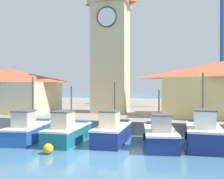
{
  "coord_description": "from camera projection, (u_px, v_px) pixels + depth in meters",
  "views": [
    {
      "loc": [
        3.66,
        -13.51,
        3.76
      ],
      "look_at": [
        -1.28,
        8.54,
        3.5
      ],
      "focal_mm": 42.0,
      "sensor_mm": 36.0,
      "label": 1
    }
  ],
  "objects": [
    {
      "name": "quay_wharf",
      "position": [
        146.0,
        108.0,
        39.91
      ],
      "size": [
        120.0,
        40.0,
        1.03
      ],
      "primitive_type": "cube",
      "color": "gray",
      "rests_on": "ground"
    },
    {
      "name": "fishing_boat_center",
      "position": [
        204.0,
        134.0,
        16.28
      ],
      "size": [
        2.24,
        4.91,
        4.66
      ],
      "color": "navy",
      "rests_on": "ground"
    },
    {
      "name": "fishing_boat_left_inner",
      "position": [
        112.0,
        131.0,
        17.51
      ],
      "size": [
        1.95,
        4.89,
        4.08
      ],
      "color": "navy",
      "rests_on": "ground"
    },
    {
      "name": "fishing_boat_left_outer",
      "position": [
        68.0,
        131.0,
        17.61
      ],
      "size": [
        1.97,
        4.79,
        3.77
      ],
      "color": "#196B7F",
      "rests_on": "ground"
    },
    {
      "name": "fishing_boat_mid_left",
      "position": [
        160.0,
        135.0,
        16.57
      ],
      "size": [
        2.49,
        5.37,
        3.51
      ],
      "color": "navy",
      "rests_on": "ground"
    },
    {
      "name": "clock_tower",
      "position": [
        111.0,
        41.0,
        27.84
      ],
      "size": [
        4.03,
        4.03,
        16.04
      ],
      "color": "beige",
      "rests_on": "quay_wharf"
    },
    {
      "name": "ground_plane",
      "position": [
        101.0,
        157.0,
        14.03
      ],
      "size": [
        300.0,
        300.0,
        0.0
      ],
      "primitive_type": "plane",
      "color": "teal"
    },
    {
      "name": "mooring_buoy",
      "position": [
        48.0,
        149.0,
        14.58
      ],
      "size": [
        0.59,
        0.59,
        0.59
      ],
      "primitive_type": "sphere",
      "color": "gold",
      "rests_on": "ground"
    },
    {
      "name": "port_crane_far",
      "position": [
        223.0,
        44.0,
        33.56
      ],
      "size": [
        4.41,
        9.96,
        21.36
      ],
      "color": "navy",
      "rests_on": "quay_wharf"
    },
    {
      "name": "fishing_boat_far_left",
      "position": [
        29.0,
        130.0,
        18.32
      ],
      "size": [
        2.48,
        5.26,
        4.44
      ],
      "color": "#2356A8",
      "rests_on": "ground"
    },
    {
      "name": "port_crane_near",
      "position": [
        99.0,
        59.0,
        42.0
      ],
      "size": [
        3.65,
        7.17,
        18.63
      ],
      "color": "navy",
      "rests_on": "quay_wharf"
    },
    {
      "name": "warehouse_left",
      "position": [
        4.0,
        89.0,
        28.69
      ],
      "size": [
        11.18,
        6.78,
        4.72
      ],
      "color": "beige",
      "rests_on": "quay_wharf"
    }
  ]
}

